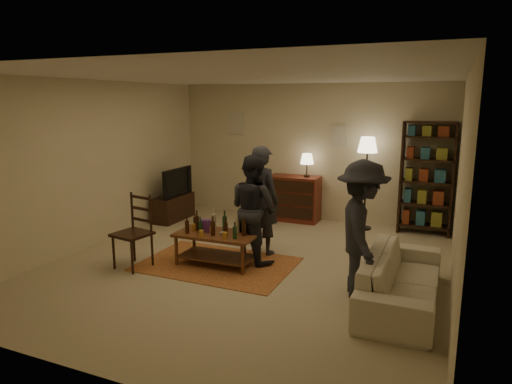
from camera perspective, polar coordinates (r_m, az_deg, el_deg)
The scene contains 13 objects.
floor at distance 6.76m, azimuth -1.14°, elevation -9.19°, with size 6.00×6.00×0.00m, color #C6B793.
room_shell at distance 9.35m, azimuth 2.81°, elevation 7.94°, with size 6.00×6.00×6.00m.
rug at distance 6.83m, azimuth -4.89°, elevation -8.95°, with size 2.20×1.50×0.01m, color #954020.
coffee_table at distance 6.71m, azimuth -4.99°, elevation -5.60°, with size 1.19×0.67×0.82m.
dining_chair at distance 6.79m, azimuth -14.83°, elevation -4.39°, with size 0.54×0.54×1.08m.
tv_stand at distance 9.32m, azimuth -10.28°, elevation -1.12°, with size 0.40×1.00×1.06m.
dresser at distance 9.13m, azimuth 4.82°, elevation -0.65°, with size 1.00×0.50×1.36m.
bookshelf at distance 8.65m, azimuth 20.53°, elevation 1.74°, with size 0.90×0.34×2.02m.
floor_lamp at distance 8.57m, azimuth 13.75°, elevation 4.97°, with size 0.36×0.36×1.72m.
sofa at distance 5.76m, azimuth 17.75°, elevation -10.28°, with size 2.08×0.81×0.61m, color beige.
person_left at distance 7.08m, azimuth 0.76°, elevation -1.03°, with size 0.62×0.41×1.71m, color #2A2C33.
person_right at distance 6.74m, azimuth -0.35°, elevation -2.11°, with size 0.78×0.61×1.61m, color #23242A.
person_by_sofa at distance 5.68m, azimuth 13.08°, elevation -4.57°, with size 1.09×0.63×1.69m, color #25262D.
Camera 1 is at (2.63, -5.75, 2.38)m, focal length 32.00 mm.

